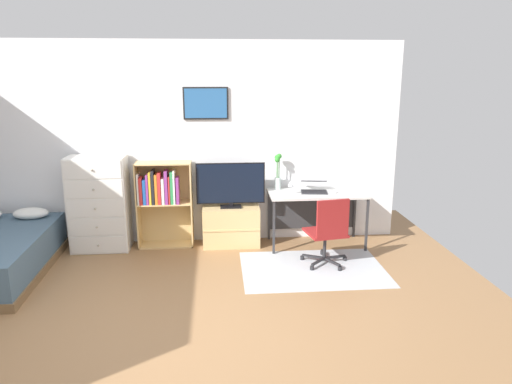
{
  "coord_description": "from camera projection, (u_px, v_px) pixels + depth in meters",
  "views": [
    {
      "loc": [
        0.56,
        -3.93,
        2.28
      ],
      "look_at": [
        1.02,
        1.5,
        0.9
      ],
      "focal_mm": 33.13,
      "sensor_mm": 36.0,
      "label": 1
    }
  ],
  "objects": [
    {
      "name": "wall_back_with_posters",
      "position": [
        175.0,
        144.0,
        6.32
      ],
      "size": [
        6.12,
        0.09,
        2.7
      ],
      "color": "white",
      "rests_on": "ground_plane"
    },
    {
      "name": "computer_mouse",
      "position": [
        335.0,
        192.0,
        6.24
      ],
      "size": [
        0.06,
        0.1,
        0.03
      ],
      "primitive_type": "ellipsoid",
      "color": "silver",
      "rests_on": "desk"
    },
    {
      "name": "bamboo_vase",
      "position": [
        278.0,
        172.0,
        6.38
      ],
      "size": [
        0.1,
        0.11,
        0.49
      ],
      "color": "silver",
      "rests_on": "desk"
    },
    {
      "name": "bookshelf",
      "position": [
        162.0,
        196.0,
        6.26
      ],
      "size": [
        0.73,
        0.3,
        1.15
      ],
      "color": "tan",
      "rests_on": "ground_plane"
    },
    {
      "name": "office_chair",
      "position": [
        328.0,
        230.0,
        5.64
      ],
      "size": [
        0.58,
        0.57,
        0.86
      ],
      "rotation": [
        0.0,
        0.0,
        0.18
      ],
      "color": "#232326",
      "rests_on": "ground_plane"
    },
    {
      "name": "dresser",
      "position": [
        99.0,
        204.0,
        6.15
      ],
      "size": [
        0.74,
        0.46,
        1.25
      ],
      "color": "white",
      "rests_on": "ground_plane"
    },
    {
      "name": "laptop",
      "position": [
        314.0,
        187.0,
        6.31
      ],
      "size": [
        0.39,
        0.41,
        0.15
      ],
      "rotation": [
        0.0,
        0.0,
        -0.13
      ],
      "color": "#333338",
      "rests_on": "desk"
    },
    {
      "name": "desk",
      "position": [
        316.0,
        200.0,
        6.38
      ],
      "size": [
        1.28,
        0.62,
        0.74
      ],
      "color": "silver",
      "rests_on": "ground_plane"
    },
    {
      "name": "tv_stand",
      "position": [
        231.0,
        226.0,
        6.4
      ],
      "size": [
        0.76,
        0.41,
        0.54
      ],
      "color": "tan",
      "rests_on": "ground_plane"
    },
    {
      "name": "area_rug",
      "position": [
        313.0,
        269.0,
        5.65
      ],
      "size": [
        1.7,
        1.2,
        0.01
      ],
      "primitive_type": "cube",
      "color": "#B2B7BC",
      "rests_on": "ground_plane"
    },
    {
      "name": "wine_glass",
      "position": [
        290.0,
        184.0,
        6.14
      ],
      "size": [
        0.07,
        0.07,
        0.18
      ],
      "color": "silver",
      "rests_on": "desk"
    },
    {
      "name": "television",
      "position": [
        231.0,
        185.0,
        6.23
      ],
      "size": [
        0.91,
        0.16,
        0.6
      ],
      "color": "black",
      "rests_on": "tv_stand"
    },
    {
      "name": "ground_plane",
      "position": [
        158.0,
        330.0,
        4.3
      ],
      "size": [
        7.2,
        7.2,
        0.0
      ],
      "primitive_type": "plane",
      "color": "#936B44"
    }
  ]
}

